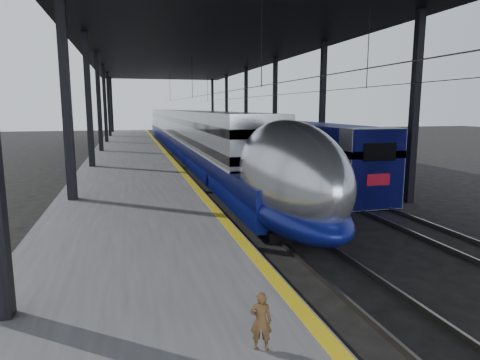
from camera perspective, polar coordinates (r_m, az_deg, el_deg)
name	(u,v)px	position (r m, az deg, el deg)	size (l,w,h in m)	color
ground	(247,251)	(13.99, 0.98, -9.49)	(160.00, 160.00, 0.00)	black
platform	(130,163)	(32.98, -14.41, 2.20)	(6.00, 80.00, 1.00)	#4C4C4F
yellow_strip	(168,155)	(33.05, -9.58, 3.27)	(0.30, 80.00, 0.01)	gold
rails	(234,165)	(34.01, -0.78, 2.01)	(6.52, 80.00, 0.16)	slate
canopy	(200,46)	(33.49, -5.34, 17.35)	(18.00, 75.00, 9.47)	black
tgv_train	(187,134)	(42.37, -7.09, 6.07)	(3.01, 65.20, 4.31)	#ACAEB3
second_train	(232,134)	(45.04, -1.04, 6.16)	(2.68, 56.05, 3.69)	navy
child	(261,321)	(6.68, 2.80, -18.26)	(0.33, 0.22, 0.91)	#493118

